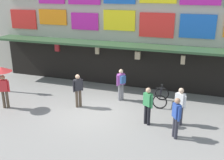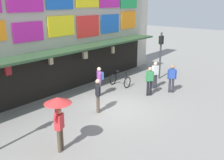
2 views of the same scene
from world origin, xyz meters
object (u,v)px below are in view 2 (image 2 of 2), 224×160
(pedestrian_in_green, at_px, (100,79))
(bicycle_parked, at_px, (120,80))
(pedestrian_in_black, at_px, (150,80))
(pedestrian_in_purple, at_px, (98,94))
(pedestrian_in_yellow, at_px, (172,77))
(pedestrian_in_white, at_px, (155,74))
(traffic_light_far, at_px, (161,48))
(pedestrian_with_umbrella, at_px, (58,109))

(pedestrian_in_green, bearing_deg, bicycle_parked, 3.52)
(pedestrian_in_black, height_order, pedestrian_in_purple, same)
(bicycle_parked, distance_m, pedestrian_in_yellow, 3.24)
(bicycle_parked, distance_m, pedestrian_in_white, 2.23)
(traffic_light_far, height_order, pedestrian_with_umbrella, traffic_light_far)
(pedestrian_with_umbrella, bearing_deg, pedestrian_in_black, 4.60)
(bicycle_parked, height_order, pedestrian_in_white, pedestrian_in_white)
(traffic_light_far, relative_size, pedestrian_in_white, 1.90)
(pedestrian_with_umbrella, distance_m, pedestrian_in_white, 8.28)
(bicycle_parked, xyz_separation_m, pedestrian_in_black, (-0.23, -2.29, 0.55))
(bicycle_parked, relative_size, pedestrian_in_purple, 0.71)
(pedestrian_in_yellow, xyz_separation_m, pedestrian_in_green, (-3.09, 2.90, 0.04))
(pedestrian_in_purple, distance_m, pedestrian_in_green, 2.28)
(pedestrian_in_black, distance_m, pedestrian_with_umbrella, 6.96)
(pedestrian_in_white, bearing_deg, pedestrian_in_yellow, -91.78)
(bicycle_parked, height_order, pedestrian_in_yellow, pedestrian_in_yellow)
(pedestrian_in_black, height_order, pedestrian_in_white, same)
(bicycle_parked, height_order, pedestrian_in_green, pedestrian_in_green)
(pedestrian_with_umbrella, height_order, pedestrian_in_purple, pedestrian_with_umbrella)
(pedestrian_with_umbrella, height_order, pedestrian_in_white, pedestrian_with_umbrella)
(pedestrian_with_umbrella, bearing_deg, pedestrian_in_green, 28.20)
(traffic_light_far, bearing_deg, pedestrian_in_black, -159.50)
(pedestrian_in_yellow, distance_m, pedestrian_in_green, 4.24)
(pedestrian_in_black, xyz_separation_m, pedestrian_in_white, (1.30, 0.42, 0.00))
(pedestrian_with_umbrella, bearing_deg, traffic_light_far, 9.96)
(pedestrian_in_yellow, bearing_deg, bicycle_parked, 108.90)
(pedestrian_in_purple, relative_size, pedestrian_in_green, 1.00)
(pedestrian_in_black, xyz_separation_m, pedestrian_in_yellow, (1.26, -0.73, 0.00))
(bicycle_parked, relative_size, pedestrian_in_black, 0.71)
(pedestrian_in_yellow, bearing_deg, pedestrian_in_purple, 163.63)
(pedestrian_in_black, bearing_deg, pedestrian_with_umbrella, -175.40)
(bicycle_parked, bearing_deg, pedestrian_in_yellow, -71.10)
(bicycle_parked, relative_size, pedestrian_in_white, 0.71)
(pedestrian_in_green, bearing_deg, pedestrian_in_white, -29.21)
(traffic_light_far, xyz_separation_m, pedestrian_in_green, (-5.14, 0.93, -1.16))
(pedestrian_in_purple, xyz_separation_m, pedestrian_in_green, (1.74, 1.48, 0.04))
(traffic_light_far, height_order, pedestrian_in_purple, traffic_light_far)
(pedestrian_with_umbrella, distance_m, pedestrian_in_green, 5.79)
(bicycle_parked, relative_size, pedestrian_with_umbrella, 0.57)
(pedestrian_in_yellow, bearing_deg, traffic_light_far, 43.86)
(pedestrian_in_black, xyz_separation_m, pedestrian_in_purple, (-3.57, 0.69, 0.00))
(bicycle_parked, bearing_deg, pedestrian_with_umbrella, -158.23)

